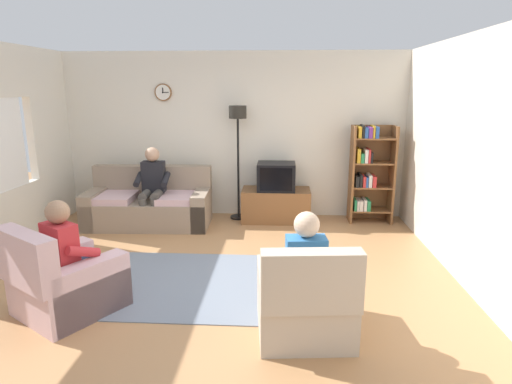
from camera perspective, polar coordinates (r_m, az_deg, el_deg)
ground_plane at (r=5.03m, az=-6.13°, el=-11.34°), size 12.00×12.00×0.00m
back_wall_assembly at (r=7.24m, az=-2.96°, el=7.56°), size 6.20×0.17×2.70m
right_wall at (r=5.00m, az=27.77°, el=3.22°), size 0.12×5.80×2.70m
couch at (r=6.98m, az=-14.02°, el=-1.75°), size 1.93×0.95×0.90m
tv_stand at (r=7.00m, az=2.66°, el=-1.74°), size 1.10×0.56×0.52m
tv at (r=6.86m, az=2.70°, el=2.08°), size 0.60×0.49×0.44m
bookshelf at (r=7.07m, az=14.76°, el=2.65°), size 0.68×0.36×1.56m
floor_lamp at (r=6.91m, az=-2.43°, el=8.11°), size 0.28×0.28×1.85m
armchair_near_window at (r=4.59m, az=-24.04°, el=-11.11°), size 1.15×1.17×0.90m
armchair_near_bookshelf at (r=3.90m, az=6.47°, el=-14.45°), size 0.88×0.95×0.90m
area_rug at (r=4.95m, az=-9.20°, el=-11.85°), size 2.20×1.70×0.01m
person_on_couch at (r=6.76m, az=-13.64°, el=1.14°), size 0.52×0.55×1.24m
person_in_left_armchair at (r=4.52m, az=-23.45°, el=-7.14°), size 0.61×0.64×1.12m
person_in_right_armchair at (r=3.84m, az=6.41°, el=-9.67°), size 0.54×0.56×1.12m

